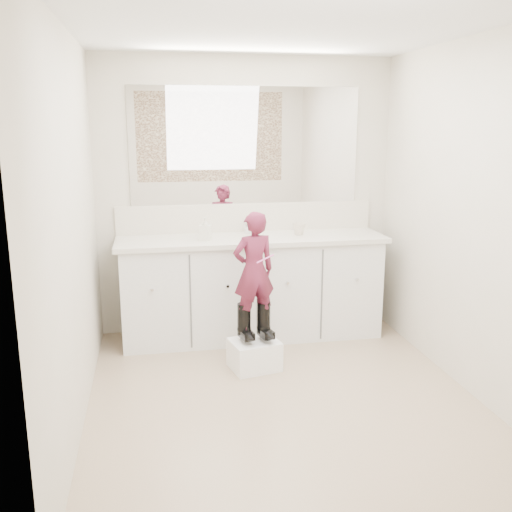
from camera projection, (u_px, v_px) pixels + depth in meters
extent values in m
plane|color=#998464|center=(283.00, 399.00, 3.88)|extent=(3.00, 3.00, 0.00)
plane|color=white|center=(288.00, 23.00, 3.33)|extent=(3.00, 3.00, 0.00)
plane|color=beige|center=(246.00, 196.00, 5.04)|extent=(2.60, 0.00, 2.60)
plane|color=beige|center=(376.00, 293.00, 2.17)|extent=(2.60, 0.00, 2.60)
plane|color=beige|center=(72.00, 232.00, 3.38)|extent=(0.00, 3.00, 3.00)
plane|color=beige|center=(473.00, 219.00, 3.84)|extent=(0.00, 3.00, 3.00)
cube|color=silver|center=(252.00, 289.00, 4.95)|extent=(2.20, 0.55, 0.85)
cube|color=beige|center=(252.00, 239.00, 4.84)|extent=(2.28, 0.58, 0.04)
cube|color=beige|center=(246.00, 217.00, 5.07)|extent=(2.28, 0.03, 0.25)
cube|color=white|center=(246.00, 146.00, 4.93)|extent=(2.00, 0.02, 1.00)
cube|color=#472819|center=(381.00, 174.00, 2.08)|extent=(2.00, 0.01, 1.20)
cylinder|color=silver|center=(249.00, 228.00, 4.98)|extent=(0.08, 0.08, 0.10)
imported|color=beige|center=(299.00, 229.00, 4.93)|extent=(0.15, 0.15, 0.10)
imported|color=silver|center=(205.00, 229.00, 4.69)|extent=(0.11, 0.12, 0.19)
cube|color=white|center=(254.00, 355.00, 4.34)|extent=(0.40, 0.36, 0.22)
imported|color=#9B2F55|center=(254.00, 271.00, 4.21)|extent=(0.36, 0.28, 0.89)
cylinder|color=#F961BE|center=(265.00, 259.00, 4.12)|extent=(0.14, 0.04, 0.06)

